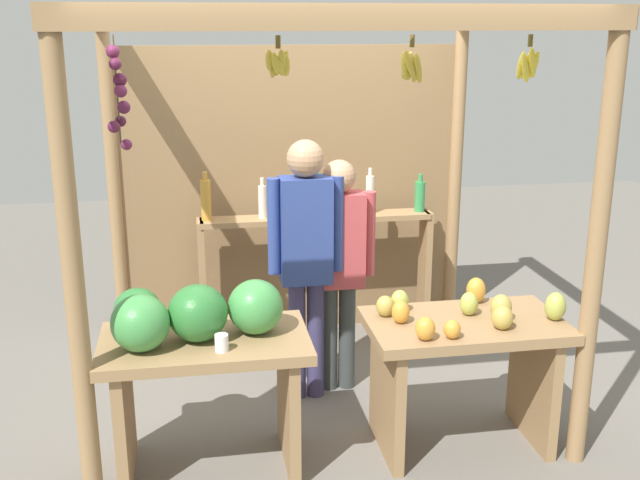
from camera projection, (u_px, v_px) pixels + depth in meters
ground_plane at (315, 389)px, 5.14m from camera, size 12.00×12.00×0.00m
market_stall at (302, 163)px, 5.18m from camera, size 2.76×2.28×2.47m
fruit_counter_left at (198, 346)px, 4.04m from camera, size 1.11×0.65×1.08m
fruit_counter_right at (464, 352)px, 4.32m from camera, size 1.13×0.64×0.94m
bottle_shelf_unit at (316, 244)px, 5.71m from camera, size 1.77×0.22×1.36m
vendor_man at (306, 246)px, 4.77m from camera, size 0.48×0.23×1.71m
vendor_woman at (339, 256)px, 4.91m from camera, size 0.48×0.21×1.56m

